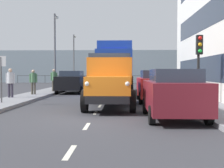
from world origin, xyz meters
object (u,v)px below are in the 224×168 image
Objects in this scene: street_sign at (1,71)px; lamp_post_promenade at (55,44)px; car_maroon_kerbside_near at (173,93)px; car_red_kerbside_1 at (155,85)px; traffic_light_near at (199,54)px; truck_vintage_orange at (110,82)px; lamp_post_far at (74,54)px; pedestrian_near_railing at (33,80)px; car_black_oppositeside_0 at (72,82)px; lorry_cargo_blue at (115,66)px; pedestrian_with_bag at (10,80)px; pedestrian_couple_a at (54,78)px.

lamp_post_promenade is at bearing -90.24° from street_sign.
car_red_kerbside_1 is at bearing -90.00° from car_maroon_kerbside_near.
traffic_light_near is 14.86m from lamp_post_promenade.
truck_vintage_orange is 5.41m from street_sign.
lamp_post_far is (0.19, -10.99, -0.20)m from lamp_post_promenade.
street_sign is at bearing 90.27° from pedestrian_near_railing.
pedestrian_near_railing is (7.65, -3.12, 0.21)m from car_red_kerbside_1.
lamp_post_far reaches higher than traffic_light_near.
car_black_oppositeside_0 is at bearing -102.94° from street_sign.
car_red_kerbside_1 and car_black_oppositeside_0 have the same top height.
pedestrian_near_railing reaches higher than car_red_kerbside_1.
lamp_post_far is at bearing -89.64° from street_sign.
car_maroon_kerbside_near is 0.94× the size of car_black_oppositeside_0.
lamp_post_promenade reaches higher than lorry_cargo_blue.
street_sign is (-0.64, 2.81, 0.54)m from pedestrian_with_bag.
lamp_post_far is at bearing -86.89° from pedestrian_couple_a.
lamp_post_far is (0.76, -14.04, 2.67)m from pedestrian_couple_a.
lorry_cargo_blue is 12.68m from car_maroon_kerbside_near.
lamp_post_far is at bearing -89.04° from lamp_post_promenade.
truck_vintage_orange is at bearing 116.90° from pedestrian_couple_a.
lamp_post_promenade is (7.58, -15.09, 3.14)m from car_maroon_kerbside_near.
car_red_kerbside_1 is 0.59× the size of lamp_post_promenade.
pedestrian_couple_a reaches higher than pedestrian_near_railing.
car_maroon_kerbside_near is 0.60× the size of lamp_post_promenade.
car_maroon_kerbside_near is 1.01× the size of car_red_kerbside_1.
car_red_kerbside_1 is at bearing 174.78° from pedestrian_with_bag.
traffic_light_near is at bearing 131.25° from car_black_oppositeside_0.
truck_vintage_orange is 1.45× the size of car_maroon_kerbside_near.
car_red_kerbside_1 is at bearing 110.97° from lamp_post_far.
car_red_kerbside_1 is 21.90m from lamp_post_far.
lamp_post_far reaches higher than pedestrian_near_railing.
truck_vintage_orange is 3.81m from car_red_kerbside_1.
lamp_post_promenade is at bearing -66.80° from truck_vintage_orange.
street_sign reaches higher than pedestrian_near_railing.
pedestrian_near_railing is 0.51× the size of traffic_light_near.
pedestrian_with_bag is at bearing -38.47° from car_maroon_kerbside_near.
car_black_oppositeside_0 is at bearing -48.61° from car_red_kerbside_1.
pedestrian_near_railing is at bearing -49.41° from car_maroon_kerbside_near.
car_red_kerbside_1 is at bearing 129.28° from lamp_post_promenade.
pedestrian_near_railing is at bearing 59.26° from car_black_oppositeside_0.
car_black_oppositeside_0 is 1.37m from pedestrian_couple_a.
pedestrian_near_railing is at bearing 90.38° from lamp_post_far.
lamp_post_promenade is at bearing -50.72° from car_red_kerbside_1.
lorry_cargo_blue is 4.77× the size of pedestrian_couple_a.
lamp_post_promenade reaches higher than car_black_oppositeside_0.
pedestrian_near_railing is 6.81m from lamp_post_promenade.
car_maroon_kerbside_near is (-2.32, 12.41, -1.18)m from lorry_cargo_blue.
lamp_post_promenade is at bearing -26.95° from lorry_cargo_blue.
truck_vintage_orange is 0.92× the size of lamp_post_far.
car_black_oppositeside_0 is (5.68, -6.44, 0.00)m from car_red_kerbside_1.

